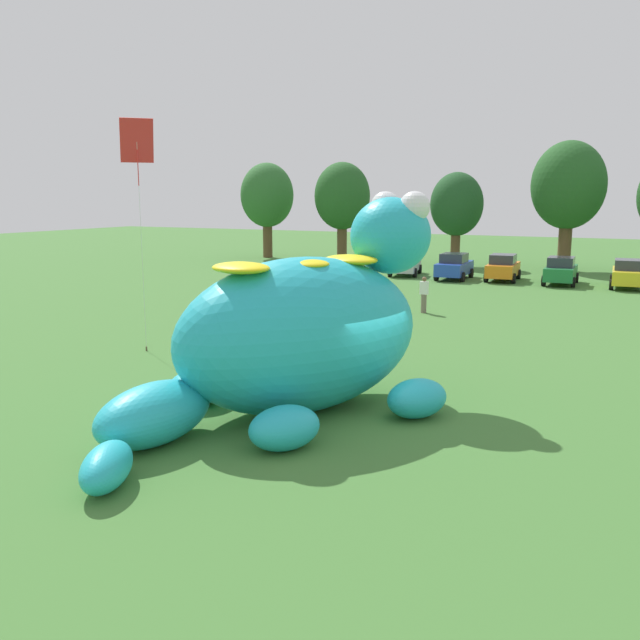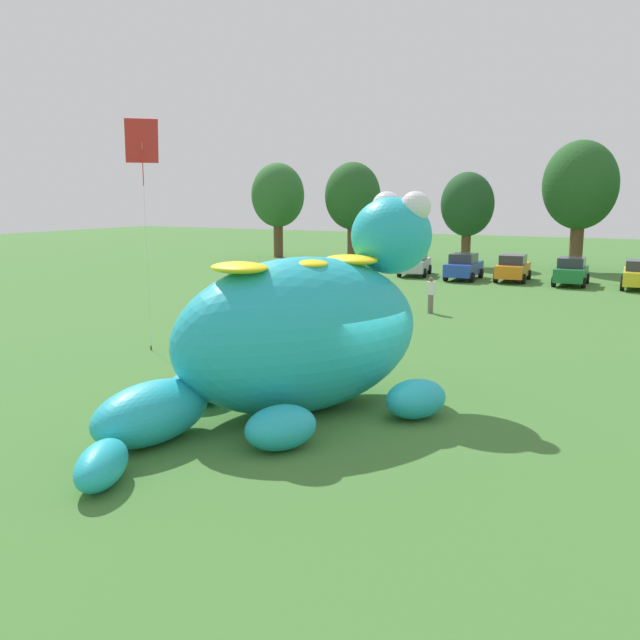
{
  "view_description": "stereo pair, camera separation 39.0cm",
  "coord_description": "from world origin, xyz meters",
  "px_view_note": "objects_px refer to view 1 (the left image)",
  "views": [
    {
      "loc": [
        6.6,
        -15.44,
        5.46
      ],
      "look_at": [
        -1.43,
        0.5,
        2.2
      ],
      "focal_mm": 38.33,
      "sensor_mm": 36.0,
      "label": 1
    },
    {
      "loc": [
        6.95,
        -15.26,
        5.46
      ],
      "look_at": [
        -1.43,
        0.5,
        2.2
      ],
      "focal_mm": 38.33,
      "sensor_mm": 36.0,
      "label": 2
    }
  ],
  "objects_px": {
    "giant_inflatable_creature": "(302,333)",
    "tethered_flying_kite": "(137,144)",
    "car_blue": "(454,266)",
    "car_orange": "(503,267)",
    "spectator_mid_field": "(229,306)",
    "car_green": "(561,271)",
    "car_silver": "(405,263)",
    "spectator_near_inflatable": "(424,295)",
    "car_yellow": "(628,274)"
  },
  "relations": [
    {
      "from": "car_silver",
      "to": "car_orange",
      "type": "relative_size",
      "value": 1.04
    },
    {
      "from": "car_silver",
      "to": "spectator_mid_field",
      "type": "height_order",
      "value": "car_silver"
    },
    {
      "from": "car_silver",
      "to": "giant_inflatable_creature",
      "type": "bearing_deg",
      "value": -75.11
    },
    {
      "from": "car_silver",
      "to": "car_orange",
      "type": "distance_m",
      "value": 6.72
    },
    {
      "from": "car_green",
      "to": "car_silver",
      "type": "bearing_deg",
      "value": 177.77
    },
    {
      "from": "car_silver",
      "to": "tethered_flying_kite",
      "type": "xyz_separation_m",
      "value": [
        -0.25,
        -26.43,
        6.3
      ]
    },
    {
      "from": "car_silver",
      "to": "car_yellow",
      "type": "xyz_separation_m",
      "value": [
        14.15,
        -0.39,
        0.0
      ]
    },
    {
      "from": "giant_inflatable_creature",
      "to": "spectator_mid_field",
      "type": "height_order",
      "value": "giant_inflatable_creature"
    },
    {
      "from": "car_yellow",
      "to": "tethered_flying_kite",
      "type": "relative_size",
      "value": 0.52
    },
    {
      "from": "car_blue",
      "to": "spectator_mid_field",
      "type": "relative_size",
      "value": 2.44
    },
    {
      "from": "car_silver",
      "to": "car_green",
      "type": "bearing_deg",
      "value": -2.23
    },
    {
      "from": "car_blue",
      "to": "car_yellow",
      "type": "distance_m",
      "value": 10.48
    },
    {
      "from": "car_silver",
      "to": "spectator_near_inflatable",
      "type": "bearing_deg",
      "value": -67.02
    },
    {
      "from": "car_green",
      "to": "spectator_near_inflatable",
      "type": "xyz_separation_m",
      "value": [
        -4.3,
        -13.86,
        -0.01
      ]
    },
    {
      "from": "car_orange",
      "to": "car_green",
      "type": "distance_m",
      "value": 3.64
    },
    {
      "from": "giant_inflatable_creature",
      "to": "car_yellow",
      "type": "distance_m",
      "value": 30.22
    },
    {
      "from": "car_blue",
      "to": "spectator_near_inflatable",
      "type": "xyz_separation_m",
      "value": [
        2.37,
        -13.51,
        -0.01
      ]
    },
    {
      "from": "car_blue",
      "to": "tethered_flying_kite",
      "type": "xyz_separation_m",
      "value": [
        -3.92,
        -25.68,
        6.3
      ]
    },
    {
      "from": "car_silver",
      "to": "car_blue",
      "type": "xyz_separation_m",
      "value": [
        3.68,
        -0.75,
        0.0
      ]
    },
    {
      "from": "car_orange",
      "to": "car_blue",
      "type": "bearing_deg",
      "value": -167.47
    },
    {
      "from": "car_blue",
      "to": "car_orange",
      "type": "relative_size",
      "value": 0.99
    },
    {
      "from": "tethered_flying_kite",
      "to": "car_blue",
      "type": "bearing_deg",
      "value": 81.31
    },
    {
      "from": "car_silver",
      "to": "car_yellow",
      "type": "relative_size",
      "value": 1.04
    },
    {
      "from": "car_orange",
      "to": "car_yellow",
      "type": "height_order",
      "value": "same"
    },
    {
      "from": "car_orange",
      "to": "spectator_near_inflatable",
      "type": "height_order",
      "value": "car_orange"
    },
    {
      "from": "spectator_mid_field",
      "to": "car_orange",
      "type": "bearing_deg",
      "value": 71.59
    },
    {
      "from": "car_orange",
      "to": "spectator_mid_field",
      "type": "height_order",
      "value": "car_orange"
    },
    {
      "from": "car_green",
      "to": "giant_inflatable_creature",
      "type": "bearing_deg",
      "value": -94.61
    },
    {
      "from": "giant_inflatable_creature",
      "to": "spectator_near_inflatable",
      "type": "xyz_separation_m",
      "value": [
        -1.92,
        15.68,
        -1.19
      ]
    },
    {
      "from": "tethered_flying_kite",
      "to": "spectator_near_inflatable",
      "type": "bearing_deg",
      "value": 62.64
    },
    {
      "from": "spectator_near_inflatable",
      "to": "tethered_flying_kite",
      "type": "height_order",
      "value": "tethered_flying_kite"
    },
    {
      "from": "giant_inflatable_creature",
      "to": "car_silver",
      "type": "bearing_deg",
      "value": 104.89
    },
    {
      "from": "giant_inflatable_creature",
      "to": "spectator_mid_field",
      "type": "distance_m",
      "value": 12.14
    },
    {
      "from": "giant_inflatable_creature",
      "to": "tethered_flying_kite",
      "type": "xyz_separation_m",
      "value": [
        -8.21,
        3.52,
        5.12
      ]
    },
    {
      "from": "car_blue",
      "to": "car_orange",
      "type": "xyz_separation_m",
      "value": [
        3.04,
        0.68,
        0.0
      ]
    },
    {
      "from": "car_green",
      "to": "tethered_flying_kite",
      "type": "bearing_deg",
      "value": -112.15
    },
    {
      "from": "car_orange",
      "to": "spectator_mid_field",
      "type": "relative_size",
      "value": 2.46
    },
    {
      "from": "car_yellow",
      "to": "spectator_mid_field",
      "type": "xyz_separation_m",
      "value": [
        -14.44,
        -20.73,
        -0.01
      ]
    },
    {
      "from": "spectator_mid_field",
      "to": "tethered_flying_kite",
      "type": "distance_m",
      "value": 8.25
    },
    {
      "from": "car_silver",
      "to": "car_blue",
      "type": "distance_m",
      "value": 3.75
    },
    {
      "from": "giant_inflatable_creature",
      "to": "car_yellow",
      "type": "relative_size",
      "value": 2.64
    },
    {
      "from": "spectator_near_inflatable",
      "to": "giant_inflatable_creature",
      "type": "bearing_deg",
      "value": -83.03
    },
    {
      "from": "car_silver",
      "to": "tethered_flying_kite",
      "type": "relative_size",
      "value": 0.54
    },
    {
      "from": "car_orange",
      "to": "car_green",
      "type": "relative_size",
      "value": 1.01
    },
    {
      "from": "car_blue",
      "to": "spectator_near_inflatable",
      "type": "height_order",
      "value": "car_blue"
    },
    {
      "from": "car_orange",
      "to": "spectator_near_inflatable",
      "type": "bearing_deg",
      "value": -92.71
    },
    {
      "from": "car_yellow",
      "to": "tethered_flying_kite",
      "type": "height_order",
      "value": "tethered_flying_kite"
    },
    {
      "from": "giant_inflatable_creature",
      "to": "spectator_mid_field",
      "type": "xyz_separation_m",
      "value": [
        -8.25,
        8.82,
        -1.19
      ]
    },
    {
      "from": "giant_inflatable_creature",
      "to": "car_green",
      "type": "height_order",
      "value": "giant_inflatable_creature"
    },
    {
      "from": "car_green",
      "to": "car_yellow",
      "type": "bearing_deg",
      "value": 0.27
    }
  ]
}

